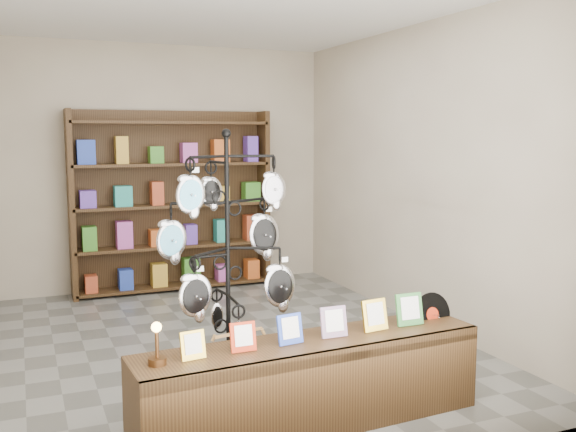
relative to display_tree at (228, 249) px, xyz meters
name	(u,v)px	position (x,y,z in m)	size (l,w,h in m)	color
ground	(231,344)	(0.41, 1.27, -1.12)	(5.00, 5.00, 0.00)	slate
room_envelope	(228,141)	(0.41, 1.27, 0.73)	(5.00, 5.00, 5.00)	#C2B69C
display_tree	(228,249)	(0.00, 0.00, 0.00)	(1.00, 0.91, 1.94)	black
front_shelf	(312,382)	(0.40, -0.53, -0.83)	(2.38, 0.62, 0.83)	black
back_shelving	(173,207)	(0.41, 3.56, -0.09)	(2.42, 0.36, 2.20)	black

